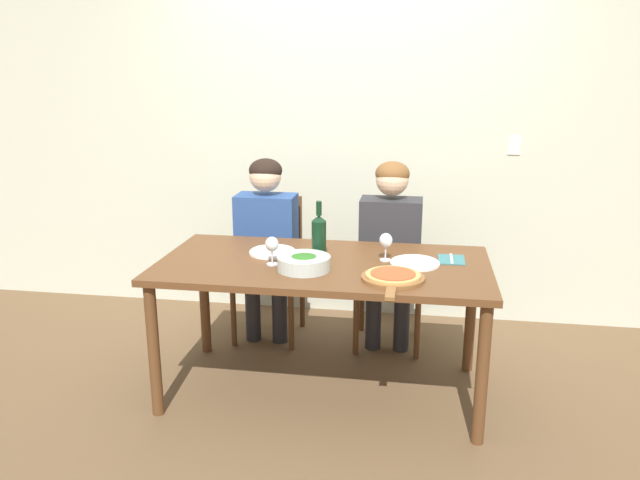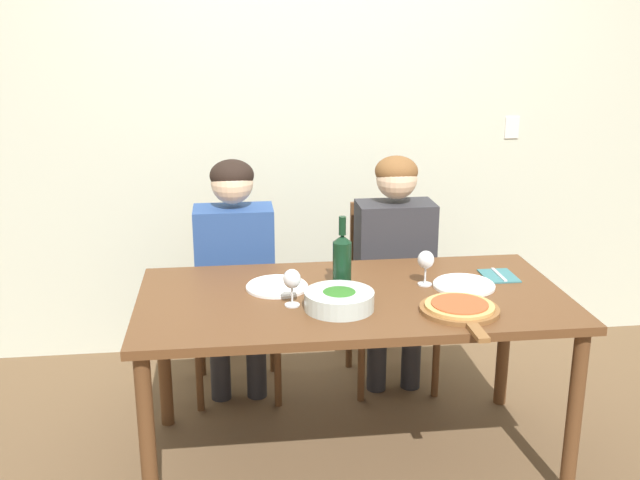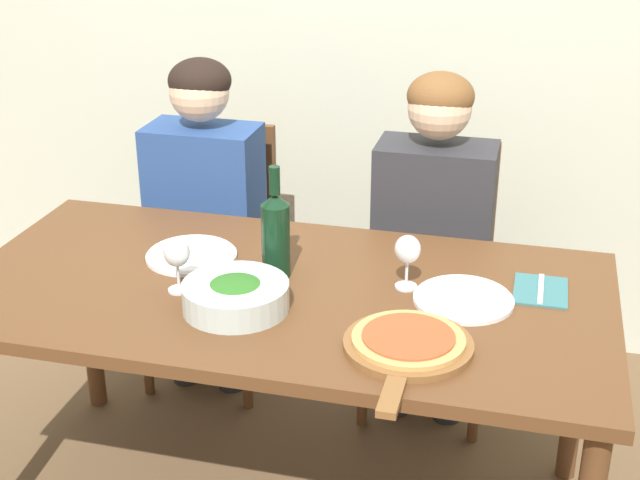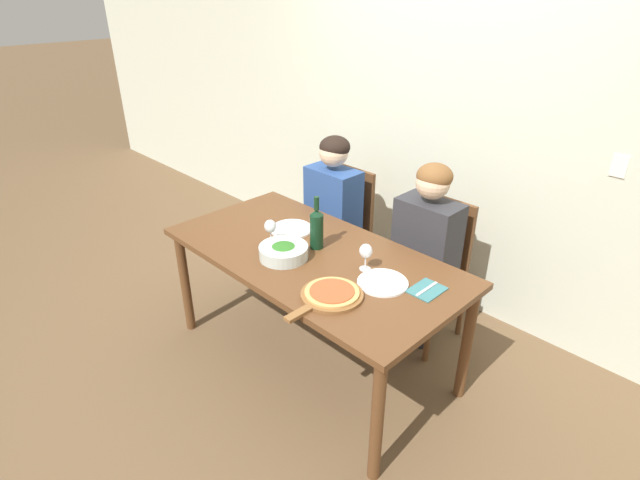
{
  "view_description": "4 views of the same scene",
  "coord_description": "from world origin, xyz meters",
  "px_view_note": "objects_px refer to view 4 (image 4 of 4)",
  "views": [
    {
      "loc": [
        0.49,
        -3.12,
        1.75
      ],
      "look_at": [
        -0.03,
        0.05,
        0.86
      ],
      "focal_mm": 35.0,
      "sensor_mm": 36.0,
      "label": 1
    },
    {
      "loc": [
        -0.48,
        -2.83,
        1.85
      ],
      "look_at": [
        -0.12,
        0.14,
        0.95
      ],
      "focal_mm": 42.0,
      "sensor_mm": 36.0,
      "label": 2
    },
    {
      "loc": [
        0.62,
        -2.04,
        1.84
      ],
      "look_at": [
        0.08,
        0.1,
        0.86
      ],
      "focal_mm": 50.0,
      "sensor_mm": 36.0,
      "label": 3
    },
    {
      "loc": [
        1.78,
        -1.7,
        2.13
      ],
      "look_at": [
        0.06,
        -0.0,
        0.87
      ],
      "focal_mm": 28.0,
      "sensor_mm": 36.0,
      "label": 4
    }
  ],
  "objects_px": {
    "chair_left": "(342,228)",
    "wine_bottle": "(317,228)",
    "broccoli_bowl": "(284,252)",
    "fork_on_napkin": "(427,290)",
    "person_woman": "(331,204)",
    "chair_right": "(432,267)",
    "person_man": "(425,241)",
    "dinner_plate_left": "(292,229)",
    "dinner_plate_right": "(383,282)",
    "wine_glass_left": "(270,227)",
    "wine_glass_right": "(366,252)",
    "pizza_on_board": "(331,294)"
  },
  "relations": [
    {
      "from": "dinner_plate_left",
      "to": "dinner_plate_right",
      "type": "distance_m",
      "value": 0.79
    },
    {
      "from": "wine_bottle",
      "to": "dinner_plate_right",
      "type": "height_order",
      "value": "wine_bottle"
    },
    {
      "from": "broccoli_bowl",
      "to": "dinner_plate_right",
      "type": "height_order",
      "value": "broccoli_bowl"
    },
    {
      "from": "person_woman",
      "to": "fork_on_napkin",
      "type": "relative_size",
      "value": 6.69
    },
    {
      "from": "person_man",
      "to": "dinner_plate_left",
      "type": "height_order",
      "value": "person_man"
    },
    {
      "from": "chair_left",
      "to": "wine_bottle",
      "type": "relative_size",
      "value": 2.95
    },
    {
      "from": "person_woman",
      "to": "pizza_on_board",
      "type": "bearing_deg",
      "value": -45.94
    },
    {
      "from": "fork_on_napkin",
      "to": "dinner_plate_left",
      "type": "bearing_deg",
      "value": -178.24
    },
    {
      "from": "chair_left",
      "to": "broccoli_bowl",
      "type": "bearing_deg",
      "value": -66.3
    },
    {
      "from": "broccoli_bowl",
      "to": "pizza_on_board",
      "type": "xyz_separation_m",
      "value": [
        0.46,
        -0.09,
        -0.02
      ]
    },
    {
      "from": "chair_left",
      "to": "fork_on_napkin",
      "type": "relative_size",
      "value": 5.16
    },
    {
      "from": "dinner_plate_right",
      "to": "pizza_on_board",
      "type": "height_order",
      "value": "pizza_on_board"
    },
    {
      "from": "pizza_on_board",
      "to": "fork_on_napkin",
      "type": "height_order",
      "value": "pizza_on_board"
    },
    {
      "from": "chair_right",
      "to": "pizza_on_board",
      "type": "relative_size",
      "value": 2.07
    },
    {
      "from": "wine_glass_left",
      "to": "dinner_plate_left",
      "type": "bearing_deg",
      "value": 102.91
    },
    {
      "from": "pizza_on_board",
      "to": "wine_glass_left",
      "type": "distance_m",
      "value": 0.66
    },
    {
      "from": "chair_left",
      "to": "person_man",
      "type": "relative_size",
      "value": 0.77
    },
    {
      "from": "pizza_on_board",
      "to": "fork_on_napkin",
      "type": "xyz_separation_m",
      "value": [
        0.29,
        0.38,
        -0.01
      ]
    },
    {
      "from": "broccoli_bowl",
      "to": "fork_on_napkin",
      "type": "bearing_deg",
      "value": 21.03
    },
    {
      "from": "wine_bottle",
      "to": "wine_glass_right",
      "type": "bearing_deg",
      "value": 1.77
    },
    {
      "from": "broccoli_bowl",
      "to": "fork_on_napkin",
      "type": "distance_m",
      "value": 0.81
    },
    {
      "from": "person_woman",
      "to": "wine_bottle",
      "type": "distance_m",
      "value": 0.74
    },
    {
      "from": "broccoli_bowl",
      "to": "wine_glass_right",
      "type": "xyz_separation_m",
      "value": [
        0.4,
        0.22,
        0.07
      ]
    },
    {
      "from": "fork_on_napkin",
      "to": "person_woman",
      "type": "bearing_deg",
      "value": 156.51
    },
    {
      "from": "chair_left",
      "to": "broccoli_bowl",
      "type": "relative_size",
      "value": 3.39
    },
    {
      "from": "chair_right",
      "to": "broccoli_bowl",
      "type": "bearing_deg",
      "value": -113.88
    },
    {
      "from": "chair_left",
      "to": "chair_right",
      "type": "bearing_deg",
      "value": 0.0
    },
    {
      "from": "chair_right",
      "to": "pizza_on_board",
      "type": "distance_m",
      "value": 1.04
    },
    {
      "from": "wine_bottle",
      "to": "wine_glass_left",
      "type": "xyz_separation_m",
      "value": [
        -0.22,
        -0.16,
        -0.02
      ]
    },
    {
      "from": "wine_bottle",
      "to": "pizza_on_board",
      "type": "height_order",
      "value": "wine_bottle"
    },
    {
      "from": "chair_left",
      "to": "dinner_plate_left",
      "type": "xyz_separation_m",
      "value": [
        0.17,
        -0.64,
        0.28
      ]
    },
    {
      "from": "person_man",
      "to": "pizza_on_board",
      "type": "xyz_separation_m",
      "value": [
        0.06,
        -0.88,
        0.05
      ]
    },
    {
      "from": "dinner_plate_right",
      "to": "wine_glass_right",
      "type": "distance_m",
      "value": 0.19
    },
    {
      "from": "dinner_plate_left",
      "to": "wine_glass_right",
      "type": "xyz_separation_m",
      "value": [
        0.63,
        -0.03,
        0.1
      ]
    },
    {
      "from": "broccoli_bowl",
      "to": "wine_glass_left",
      "type": "bearing_deg",
      "value": 162.61
    },
    {
      "from": "person_man",
      "to": "broccoli_bowl",
      "type": "height_order",
      "value": "person_man"
    },
    {
      "from": "wine_bottle",
      "to": "dinner_plate_right",
      "type": "distance_m",
      "value": 0.53
    },
    {
      "from": "fork_on_napkin",
      "to": "person_man",
      "type": "bearing_deg",
      "value": 125.22
    },
    {
      "from": "broccoli_bowl",
      "to": "dinner_plate_right",
      "type": "xyz_separation_m",
      "value": [
        0.56,
        0.18,
        -0.03
      ]
    },
    {
      "from": "dinner_plate_right",
      "to": "pizza_on_board",
      "type": "relative_size",
      "value": 0.58
    },
    {
      "from": "chair_right",
      "to": "wine_bottle",
      "type": "xyz_separation_m",
      "value": [
        -0.36,
        -0.69,
        0.39
      ]
    },
    {
      "from": "dinner_plate_right",
      "to": "chair_right",
      "type": "bearing_deg",
      "value": 102.45
    },
    {
      "from": "person_man",
      "to": "dinner_plate_left",
      "type": "relative_size",
      "value": 4.62
    },
    {
      "from": "chair_left",
      "to": "person_man",
      "type": "distance_m",
      "value": 0.84
    },
    {
      "from": "dinner_plate_right",
      "to": "fork_on_napkin",
      "type": "distance_m",
      "value": 0.22
    },
    {
      "from": "chair_right",
      "to": "wine_glass_right",
      "type": "relative_size",
      "value": 6.15
    },
    {
      "from": "person_man",
      "to": "wine_glass_right",
      "type": "bearing_deg",
      "value": -89.78
    },
    {
      "from": "wine_bottle",
      "to": "dinner_plate_right",
      "type": "bearing_deg",
      "value": -3.74
    },
    {
      "from": "wine_glass_left",
      "to": "wine_glass_right",
      "type": "height_order",
      "value": "same"
    },
    {
      "from": "person_man",
      "to": "broccoli_bowl",
      "type": "xyz_separation_m",
      "value": [
        -0.4,
        -0.79,
        0.07
      ]
    }
  ]
}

